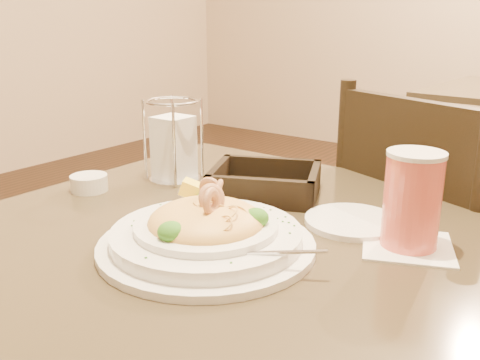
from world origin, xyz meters
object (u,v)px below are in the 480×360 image
Objects in this scene: drink_glass at (412,201)px; bread_basket at (265,185)px; pasta_bowl at (207,231)px; napkin_caddy at (174,146)px; butter_ramekin at (89,183)px; main_table at (233,344)px; side_plate at (352,221)px; dining_chair_near at (431,267)px.

bread_basket is (-0.32, 0.08, -0.06)m from drink_glass.
napkin_caddy is (-0.29, 0.24, 0.05)m from pasta_bowl.
butter_ramekin is (-0.09, -0.16, -0.06)m from napkin_caddy.
main_table is 2.47× the size of pasta_bowl.
pasta_bowl is at bearing -120.69° from side_plate.
side_plate is at bearing 41.09° from main_table.
napkin_caddy reaches higher than pasta_bowl.
butter_ramekin is (-0.38, 0.08, -0.01)m from pasta_bowl.
pasta_bowl is 2.23× the size of side_plate.
pasta_bowl is (0.02, -0.09, 0.26)m from main_table.
butter_ramekin is at bearing -119.06° from napkin_caddy.
napkin_caddy is at bearing 140.84° from pasta_bowl.
napkin_caddy is at bearing 60.94° from butter_ramekin.
drink_glass is 0.64m from butter_ramekin.
drink_glass is at bearing 120.69° from dining_chair_near.
bread_basket is 0.36m from butter_ramekin.
side_plate is 2.18× the size of butter_ramekin.
main_table is 0.56m from dining_chair_near.
bread_basket is at bearing 105.19° from pasta_bowl.
butter_ramekin is at bearing -147.83° from bread_basket.
side_plate is (0.21, -0.04, -0.02)m from bread_basket.
side_plate is (-0.03, -0.39, 0.23)m from dining_chair_near.
dining_chair_near is 0.67m from napkin_caddy.
main_table is at bearing 2.69° from butter_ramekin.
bread_basket is (-0.05, 0.18, 0.25)m from main_table.
napkin_caddy is (-0.46, -0.38, 0.30)m from dining_chair_near.
pasta_bowl is at bearing -39.16° from napkin_caddy.
napkin_caddy is (-0.22, -0.03, 0.06)m from bread_basket.
pasta_bowl is 2.07× the size of drink_glass.
dining_chair_near is 3.60× the size of bread_basket.
bread_basket reaches higher than side_plate.
drink_glass is at bearing -4.55° from napkin_caddy.
bread_basket reaches higher than butter_ramekin.
dining_chair_near reaches higher than bread_basket.
butter_ramekin is (-0.31, -0.19, -0.00)m from bread_basket.
drink_glass reaches higher than butter_ramekin.
drink_glass is 0.33m from bread_basket.
dining_chair_near is at bearing 84.95° from side_plate.
butter_ramekin is at bearing -177.31° from main_table.
main_table is 0.31m from bread_basket.
drink_glass is 1.08× the size of side_plate.
pasta_bowl is 0.32m from drink_glass.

